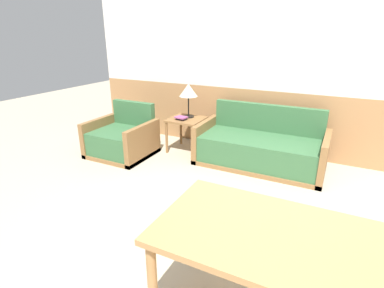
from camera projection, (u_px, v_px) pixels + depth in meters
name	position (u px, v px, depth m)	size (l,w,h in m)	color
ground_plane	(247.00, 269.00, 2.42)	(16.00, 16.00, 0.00)	#B2A58C
wall_back	(309.00, 67.00, 4.15)	(7.20, 0.06, 2.70)	#AD7A4C
couch	(260.00, 148.00, 4.24)	(1.76, 0.82, 0.82)	olive
armchair	(122.00, 140.00, 4.62)	(0.90, 0.81, 0.78)	olive
side_table	(187.00, 124.00, 4.71)	(0.52, 0.52, 0.53)	olive
table_lamp	(188.00, 91.00, 4.61)	(0.28, 0.28, 0.52)	black
book_stack	(181.00, 118.00, 4.60)	(0.20, 0.17, 0.05)	black
dining_table	(331.00, 260.00, 1.59)	(1.96, 0.81, 0.72)	#B27F4C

